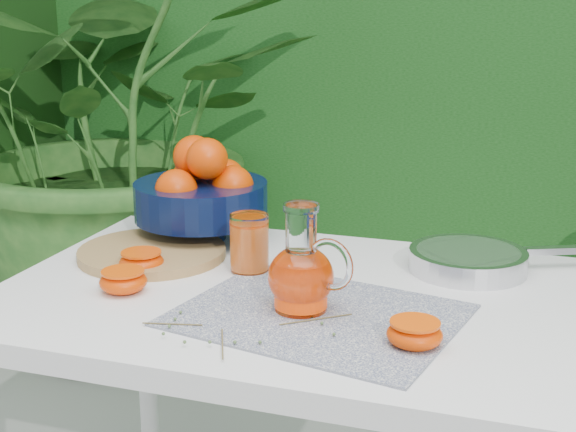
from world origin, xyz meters
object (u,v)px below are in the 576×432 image
(fruit_bowl, at_px, (202,192))
(juice_pitcher, at_px, (302,274))
(white_table, at_px, (285,332))
(saute_pan, at_px, (470,259))
(cutting_board, at_px, (152,253))

(fruit_bowl, distance_m, juice_pitcher, 0.46)
(white_table, relative_size, saute_pan, 2.48)
(cutting_board, relative_size, juice_pitcher, 1.63)
(saute_pan, bearing_deg, juice_pitcher, -129.21)
(white_table, distance_m, saute_pan, 0.38)
(cutting_board, relative_size, saute_pan, 0.73)
(cutting_board, distance_m, saute_pan, 0.62)
(white_table, xyz_separation_m, juice_pitcher, (0.06, -0.09, 0.15))
(juice_pitcher, bearing_deg, fruit_bowl, 134.56)
(saute_pan, bearing_deg, white_table, -145.51)
(white_table, height_order, cutting_board, cutting_board)
(juice_pitcher, height_order, saute_pan, juice_pitcher)
(saute_pan, bearing_deg, fruit_bowl, 176.54)
(fruit_bowl, bearing_deg, white_table, -42.34)
(cutting_board, height_order, saute_pan, saute_pan)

